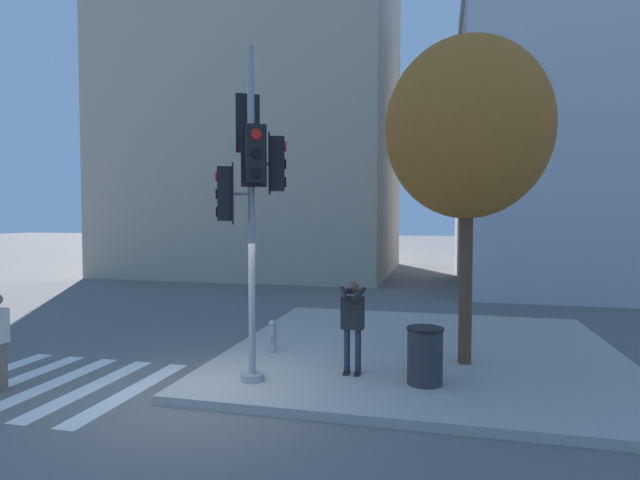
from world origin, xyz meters
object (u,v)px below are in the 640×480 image
(street_tree, at_px, (467,130))
(fire_hydrant, at_px, (272,336))
(traffic_signal_pole, at_px, (251,179))
(trash_bin, at_px, (425,356))
(person_photographer, at_px, (352,318))

(street_tree, xyz_separation_m, fire_hydrant, (-3.85, -0.13, -4.11))
(fire_hydrant, bearing_deg, traffic_signal_pole, -81.65)
(traffic_signal_pole, distance_m, trash_bin, 4.16)
(street_tree, relative_size, fire_hydrant, 9.16)
(fire_hydrant, bearing_deg, person_photographer, -28.80)
(traffic_signal_pole, bearing_deg, person_photographer, 25.99)
(person_photographer, relative_size, trash_bin, 1.74)
(trash_bin, bearing_deg, street_tree, 63.38)
(traffic_signal_pole, relative_size, street_tree, 0.92)
(traffic_signal_pole, relative_size, trash_bin, 5.99)
(person_photographer, height_order, fire_hydrant, person_photographer)
(fire_hydrant, bearing_deg, trash_bin, -22.18)
(person_photographer, xyz_separation_m, trash_bin, (1.28, -0.26, -0.52))
(traffic_signal_pole, height_order, trash_bin, traffic_signal_pole)
(traffic_signal_pole, xyz_separation_m, trash_bin, (2.88, 0.52, -2.96))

